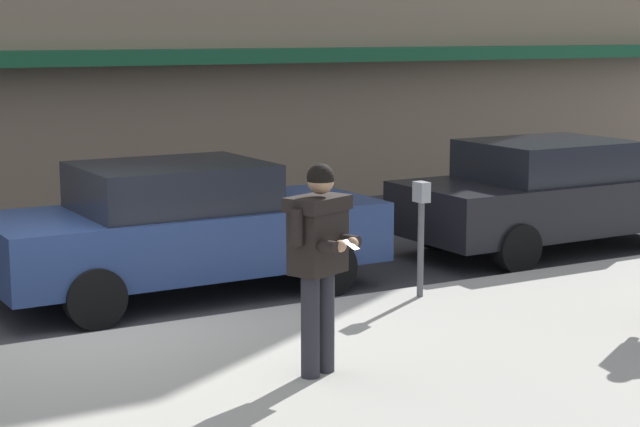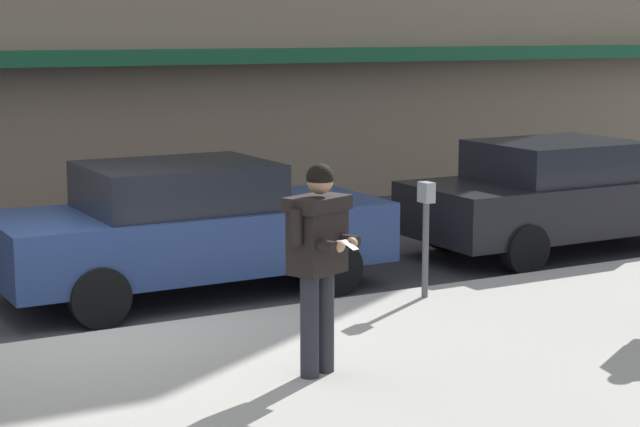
{
  "view_description": "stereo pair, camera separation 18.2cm",
  "coord_description": "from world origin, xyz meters",
  "px_view_note": "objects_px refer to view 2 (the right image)",
  "views": [
    {
      "loc": [
        -3.05,
        -9.97,
        3.03
      ],
      "look_at": [
        1.35,
        -2.21,
        1.49
      ],
      "focal_mm": 60.0,
      "sensor_mm": 36.0,
      "label": 1
    },
    {
      "loc": [
        -2.89,
        -10.06,
        3.03
      ],
      "look_at": [
        1.35,
        -2.21,
        1.49
      ],
      "focal_mm": 60.0,
      "sensor_mm": 36.0,
      "label": 2
    }
  ],
  "objects_px": {
    "parked_sedan_far": "(563,195)",
    "parking_meter": "(426,222)",
    "man_texting_on_phone": "(318,246)",
    "parked_sedan_mid": "(190,227)"
  },
  "relations": [
    {
      "from": "parked_sedan_far",
      "to": "parking_meter",
      "type": "height_order",
      "value": "parked_sedan_far"
    },
    {
      "from": "parked_sedan_far",
      "to": "parking_meter",
      "type": "xyz_separation_m",
      "value": [
        -3.41,
        -1.71,
        0.18
      ]
    },
    {
      "from": "man_texting_on_phone",
      "to": "parking_meter",
      "type": "bearing_deg",
      "value": 38.06
    },
    {
      "from": "man_texting_on_phone",
      "to": "parking_meter",
      "type": "distance_m",
      "value": 2.92
    },
    {
      "from": "parked_sedan_far",
      "to": "man_texting_on_phone",
      "type": "relative_size",
      "value": 2.5
    },
    {
      "from": "parked_sedan_far",
      "to": "man_texting_on_phone",
      "type": "bearing_deg",
      "value": -148.45
    },
    {
      "from": "parked_sedan_mid",
      "to": "parked_sedan_far",
      "type": "bearing_deg",
      "value": -1.74
    },
    {
      "from": "parked_sedan_mid",
      "to": "parked_sedan_far",
      "type": "distance_m",
      "value": 5.41
    },
    {
      "from": "parked_sedan_mid",
      "to": "parking_meter",
      "type": "relative_size",
      "value": 3.56
    },
    {
      "from": "parked_sedan_mid",
      "to": "man_texting_on_phone",
      "type": "distance_m",
      "value": 3.7
    }
  ]
}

